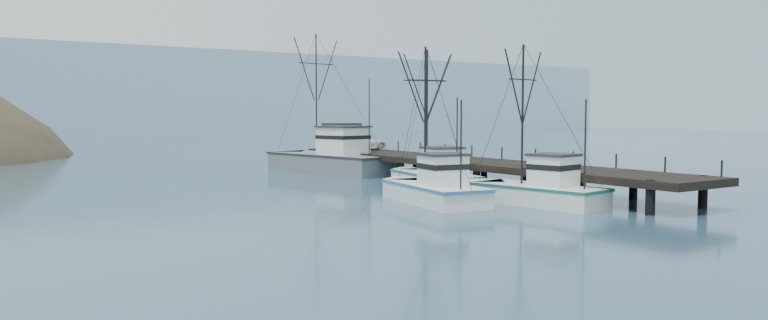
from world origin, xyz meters
TOP-DOWN VIEW (x-y plane):
  - ground at (0.00, 0.00)m, footprint 400.00×400.00m
  - pier at (14.00, 16.00)m, footprint 6.00×44.00m
  - distant_ridge at (10.00, 170.00)m, footprint 360.00×40.00m
  - trawler_near at (9.29, 3.05)m, footprint 4.77×10.39m
  - trawler_mid at (4.30, 7.28)m, footprint 4.90×10.62m
  - trawler_far at (9.51, 13.98)m, footprint 5.07×10.91m
  - work_vessel at (9.77, 31.44)m, footprint 7.84×17.17m
  - pier_shed at (12.87, 34.00)m, footprint 3.00×3.20m
  - pickup_truck at (14.22, 32.20)m, footprint 5.84×3.05m

SIDE VIEW (x-z plane):
  - ground at x=0.00m, z-range 0.00..0.00m
  - distant_ridge at x=10.00m, z-range -13.00..13.00m
  - trawler_mid at x=4.30m, z-range -4.46..6.09m
  - trawler_near at x=9.29m, z-range -4.47..6.11m
  - trawler_far at x=9.51m, z-range -4.75..6.39m
  - work_vessel at x=9.77m, z-range -5.82..8.27m
  - pier at x=14.00m, z-range 0.69..2.69m
  - pickup_truck at x=14.22m, z-range 2.00..3.57m
  - pier_shed at x=12.87m, z-range 2.02..4.82m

